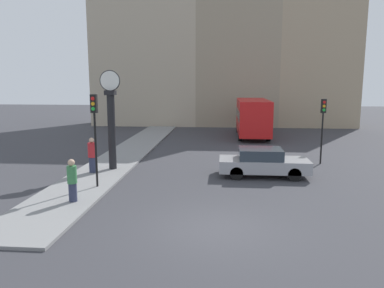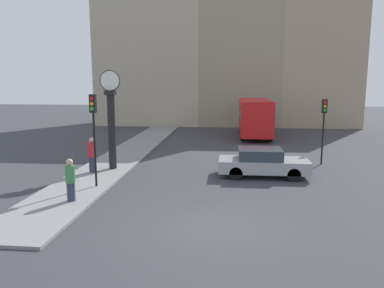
{
  "view_description": "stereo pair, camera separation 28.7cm",
  "coord_description": "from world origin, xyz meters",
  "px_view_note": "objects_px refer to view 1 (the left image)",
  "views": [
    {
      "loc": [
        0.27,
        -11.07,
        4.54
      ],
      "look_at": [
        -1.39,
        8.19,
        1.29
      ],
      "focal_mm": 35.0,
      "sensor_mm": 36.0,
      "label": 1
    },
    {
      "loc": [
        0.56,
        -11.05,
        4.54
      ],
      "look_at": [
        -1.39,
        8.19,
        1.29
      ],
      "focal_mm": 35.0,
      "sensor_mm": 36.0,
      "label": 2
    }
  ],
  "objects_px": {
    "sedan_car": "(263,162)",
    "pedestrian_green_hoodie": "(72,180)",
    "street_clock": "(111,122)",
    "pedestrian_red_top": "(92,155)",
    "traffic_light_far": "(323,118)",
    "traffic_light_near": "(95,121)",
    "bus_distant": "(253,116)"
  },
  "relations": [
    {
      "from": "pedestrian_green_hoodie",
      "to": "sedan_car",
      "type": "bearing_deg",
      "value": 32.97
    },
    {
      "from": "street_clock",
      "to": "pedestrian_green_hoodie",
      "type": "distance_m",
      "value": 5.55
    },
    {
      "from": "bus_distant",
      "to": "sedan_car",
      "type": "bearing_deg",
      "value": -91.94
    },
    {
      "from": "street_clock",
      "to": "pedestrian_red_top",
      "type": "xyz_separation_m",
      "value": [
        -0.75,
        -0.85,
        -1.53
      ]
    },
    {
      "from": "street_clock",
      "to": "pedestrian_red_top",
      "type": "relative_size",
      "value": 2.9
    },
    {
      "from": "sedan_car",
      "to": "traffic_light_near",
      "type": "bearing_deg",
      "value": -158.78
    },
    {
      "from": "traffic_light_far",
      "to": "street_clock",
      "type": "xyz_separation_m",
      "value": [
        -11.04,
        -2.57,
        -0.09
      ]
    },
    {
      "from": "traffic_light_near",
      "to": "pedestrian_green_hoodie",
      "type": "relative_size",
      "value": 2.43
    },
    {
      "from": "street_clock",
      "to": "traffic_light_far",
      "type": "bearing_deg",
      "value": 13.09
    },
    {
      "from": "bus_distant",
      "to": "street_clock",
      "type": "height_order",
      "value": "street_clock"
    },
    {
      "from": "bus_distant",
      "to": "street_clock",
      "type": "distance_m",
      "value": 15.06
    },
    {
      "from": "bus_distant",
      "to": "pedestrian_red_top",
      "type": "xyz_separation_m",
      "value": [
        -8.75,
        -13.59,
        -0.77
      ]
    },
    {
      "from": "street_clock",
      "to": "traffic_light_near",
      "type": "bearing_deg",
      "value": -84.66
    },
    {
      "from": "bus_distant",
      "to": "pedestrian_green_hoodie",
      "type": "relative_size",
      "value": 4.65
    },
    {
      "from": "street_clock",
      "to": "sedan_car",
      "type": "bearing_deg",
      "value": -3.66
    },
    {
      "from": "pedestrian_red_top",
      "to": "pedestrian_green_hoodie",
      "type": "bearing_deg",
      "value": -79.42
    },
    {
      "from": "bus_distant",
      "to": "traffic_light_near",
      "type": "relative_size",
      "value": 1.91
    },
    {
      "from": "traffic_light_far",
      "to": "street_clock",
      "type": "bearing_deg",
      "value": -166.91
    },
    {
      "from": "bus_distant",
      "to": "traffic_light_far",
      "type": "height_order",
      "value": "traffic_light_far"
    },
    {
      "from": "sedan_car",
      "to": "street_clock",
      "type": "height_order",
      "value": "street_clock"
    },
    {
      "from": "sedan_car",
      "to": "pedestrian_red_top",
      "type": "distance_m",
      "value": 8.32
    },
    {
      "from": "sedan_car",
      "to": "traffic_light_far",
      "type": "height_order",
      "value": "traffic_light_far"
    },
    {
      "from": "street_clock",
      "to": "pedestrian_red_top",
      "type": "height_order",
      "value": "street_clock"
    },
    {
      "from": "traffic_light_far",
      "to": "pedestrian_red_top",
      "type": "xyz_separation_m",
      "value": [
        -11.79,
        -3.42,
        -1.62
      ]
    },
    {
      "from": "sedan_car",
      "to": "bus_distant",
      "type": "height_order",
      "value": "bus_distant"
    },
    {
      "from": "street_clock",
      "to": "pedestrian_green_hoodie",
      "type": "bearing_deg",
      "value": -89.13
    },
    {
      "from": "bus_distant",
      "to": "traffic_light_far",
      "type": "relative_size",
      "value": 2.08
    },
    {
      "from": "traffic_light_far",
      "to": "street_clock",
      "type": "distance_m",
      "value": 11.33
    },
    {
      "from": "sedan_car",
      "to": "pedestrian_green_hoodie",
      "type": "distance_m",
      "value": 8.9
    },
    {
      "from": "pedestrian_red_top",
      "to": "bus_distant",
      "type": "bearing_deg",
      "value": 57.22
    },
    {
      "from": "traffic_light_near",
      "to": "sedan_car",
      "type": "bearing_deg",
      "value": 21.22
    },
    {
      "from": "traffic_light_far",
      "to": "pedestrian_red_top",
      "type": "distance_m",
      "value": 12.38
    }
  ]
}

